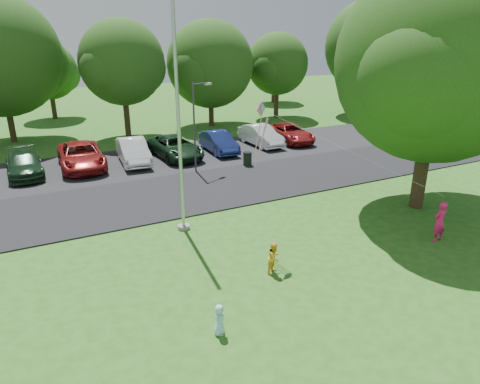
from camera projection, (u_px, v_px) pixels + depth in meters
name	position (u px, v px, depth m)	size (l,w,h in m)	color
ground	(327.00, 264.00, 15.00)	(120.00, 120.00, 0.00)	#275D18
park_road	(221.00, 187.00, 22.52)	(60.00, 6.00, 0.06)	black
parking_strip	(179.00, 157.00, 27.95)	(42.00, 7.00, 0.06)	black
flagpole	(179.00, 129.00, 16.25)	(0.50, 0.50, 10.00)	#B7BABF
street_lamp	(197.00, 119.00, 24.04)	(1.37, 0.68, 5.13)	#3F3F44
trash_can	(247.00, 159.00, 25.97)	(0.55, 0.55, 0.87)	black
big_tree	(437.00, 67.00, 17.67)	(9.16, 8.47, 10.74)	#332316
tree_row	(158.00, 59.00, 33.96)	(64.35, 11.94, 10.88)	#332316
horizon_trees	(155.00, 68.00, 43.57)	(77.46, 7.20, 7.02)	#332316
parked_cars	(170.00, 147.00, 27.54)	(20.11, 5.61, 1.49)	black
woman	(440.00, 221.00, 16.39)	(0.60, 0.39, 1.63)	#FF216B
child_yellow	(274.00, 258.00, 14.26)	(0.54, 0.42, 1.11)	yellow
child_blue	(219.00, 320.00, 11.34)	(0.44, 0.28, 0.89)	#A3E7FA
kite	(268.00, 125.00, 14.79)	(6.59, 3.11, 3.59)	pink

